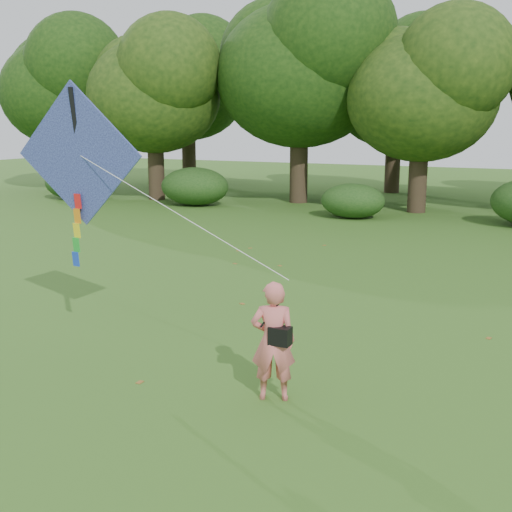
% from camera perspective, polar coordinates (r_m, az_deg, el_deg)
% --- Properties ---
extents(ground, '(100.00, 100.00, 0.00)m').
position_cam_1_polar(ground, '(9.94, 0.59, -11.22)').
color(ground, '#265114').
rests_on(ground, ground).
extents(man_kite_flyer, '(0.74, 0.62, 1.73)m').
position_cam_1_polar(man_kite_flyer, '(9.11, 1.53, -7.56)').
color(man_kite_flyer, '#DD6A68').
rests_on(man_kite_flyer, ground).
extents(crossbody_bag, '(0.43, 0.20, 0.70)m').
position_cam_1_polar(crossbody_bag, '(9.00, 2.14, -7.04)').
color(crossbody_bag, black).
rests_on(crossbody_bag, ground).
extents(flying_kite, '(5.48, 1.06, 3.20)m').
position_cam_1_polar(flying_kite, '(11.45, -15.44, 8.45)').
color(flying_kite, '#225696').
rests_on(flying_kite, ground).
extents(shrub_band, '(39.15, 3.22, 1.88)m').
position_cam_1_polar(shrub_band, '(26.46, 15.74, 4.80)').
color(shrub_band, '#264919').
rests_on(shrub_band, ground).
extents(fallen_leaves, '(10.54, 11.83, 0.01)m').
position_cam_1_polar(fallen_leaves, '(15.55, 5.81, -2.70)').
color(fallen_leaves, brown).
rests_on(fallen_leaves, ground).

